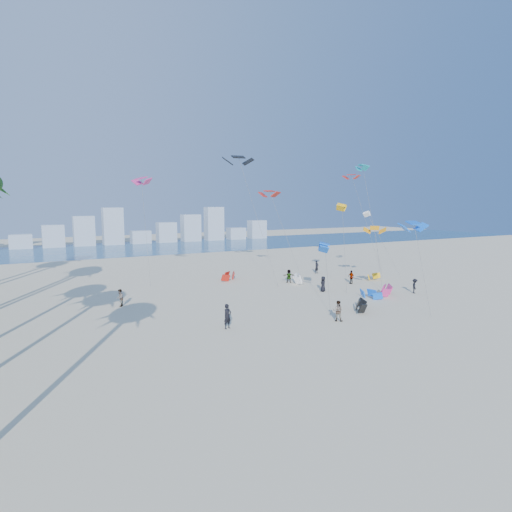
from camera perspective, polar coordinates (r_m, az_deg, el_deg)
name	(u,v)px	position (r m, az deg, el deg)	size (l,w,h in m)	color
ground	(335,359)	(27.95, 10.38, -13.19)	(220.00, 220.00, 0.00)	beige
ocean	(116,249)	(94.37, -17.94, 0.88)	(220.00, 220.00, 0.00)	navy
kitesurfer_near	(227,316)	(33.61, -3.76, -7.89)	(0.70, 0.46, 1.91)	black
kitesurfer_mid	(338,311)	(36.19, 10.68, -7.08)	(0.83, 0.64, 1.70)	gray
kitesurfers_far	(305,281)	(49.13, 6.45, -3.31)	(29.74, 16.40, 1.73)	black
grounded_kites	(326,286)	(48.46, 9.22, -3.91)	(19.36, 22.45, 1.02)	black
flying_kites	(301,193)	(51.53, 5.97, 8.28)	(32.91, 29.40, 15.72)	blue
distant_skyline	(101,231)	(103.76, -19.64, 3.05)	(85.00, 3.00, 8.40)	#9EADBF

